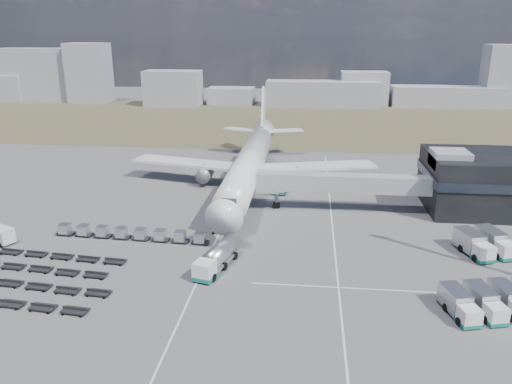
# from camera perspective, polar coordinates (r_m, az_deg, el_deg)

# --- Properties ---
(ground) EXTENTS (420.00, 420.00, 0.00)m
(ground) POSITION_cam_1_polar(r_m,az_deg,el_deg) (72.48, -3.73, -7.13)
(ground) COLOR #565659
(ground) RESTS_ON ground
(grass_strip) EXTENTS (420.00, 90.00, 0.01)m
(grass_strip) POSITION_cam_1_polar(r_m,az_deg,el_deg) (177.61, 2.33, 8.11)
(grass_strip) COLOR brown
(grass_strip) RESTS_ON ground
(lane_markings) EXTENTS (47.12, 110.00, 0.01)m
(lane_markings) POSITION_cam_1_polar(r_m,az_deg,el_deg) (74.27, 4.16, -6.49)
(lane_markings) COLOR silver
(lane_markings) RESTS_ON ground
(jet_bridge) EXTENTS (30.30, 3.80, 7.05)m
(jet_bridge) POSITION_cam_1_polar(r_m,az_deg,el_deg) (88.88, 8.63, 1.03)
(jet_bridge) COLOR #939399
(jet_bridge) RESTS_ON ground
(airliner) EXTENTS (51.59, 64.53, 17.62)m
(airliner) POSITION_cam_1_polar(r_m,az_deg,el_deg) (100.89, -0.68, 3.44)
(airliner) COLOR white
(airliner) RESTS_ON ground
(skyline) EXTENTS (321.63, 23.98, 25.22)m
(skyline) POSITION_cam_1_polar(r_m,az_deg,el_deg) (216.97, 2.17, 12.18)
(skyline) COLOR #999AA7
(skyline) RESTS_ON ground
(fuel_tanker) EXTENTS (5.13, 10.42, 3.27)m
(fuel_tanker) POSITION_cam_1_polar(r_m,az_deg,el_deg) (67.96, -4.44, -7.42)
(fuel_tanker) COLOR white
(fuel_tanker) RESTS_ON ground
(pushback_tug) EXTENTS (3.21, 1.85, 1.44)m
(pushback_tug) POSITION_cam_1_polar(r_m,az_deg,el_deg) (79.68, -4.00, -4.16)
(pushback_tug) COLOR white
(pushback_tug) RESTS_ON ground
(utility_van) EXTENTS (5.28, 4.00, 2.52)m
(utility_van) POSITION_cam_1_polar(r_m,az_deg,el_deg) (84.95, -27.25, -4.39)
(utility_van) COLOR white
(utility_van) RESTS_ON ground
(catering_truck) EXTENTS (3.92, 7.25, 3.16)m
(catering_truck) POSITION_cam_1_polar(r_m,az_deg,el_deg) (99.50, 2.94, 1.00)
(catering_truck) COLOR white
(catering_truck) RESTS_ON ground
(service_trucks_near) EXTENTS (12.69, 8.92, 2.56)m
(service_trucks_near) POSITION_cam_1_polar(r_m,az_deg,el_deg) (64.26, 25.88, -11.18)
(service_trucks_near) COLOR white
(service_trucks_near) RESTS_ON ground
(service_trucks_far) EXTENTS (7.87, 8.64, 2.88)m
(service_trucks_far) POSITION_cam_1_polar(r_m,az_deg,el_deg) (79.20, 24.64, -5.35)
(service_trucks_far) COLOR white
(service_trucks_far) RESTS_ON ground
(uld_row) EXTENTS (24.45, 2.82, 1.65)m
(uld_row) POSITION_cam_1_polar(r_m,az_deg,el_deg) (79.25, -14.08, -4.61)
(uld_row) COLOR black
(uld_row) RESTS_ON ground
(baggage_dollies) EXTENTS (32.70, 16.95, 0.73)m
(baggage_dollies) POSITION_cam_1_polar(r_m,az_deg,el_deg) (74.03, -27.07, -8.36)
(baggage_dollies) COLOR black
(baggage_dollies) RESTS_ON ground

